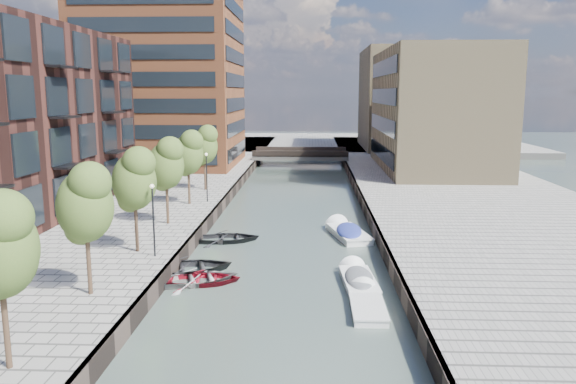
# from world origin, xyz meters

# --- Properties ---
(water) EXTENTS (300.00, 300.00, 0.00)m
(water) POSITION_xyz_m (0.00, 40.00, 0.00)
(water) COLOR #38473F
(water) RESTS_ON ground
(quay_right) EXTENTS (20.00, 140.00, 1.00)m
(quay_right) POSITION_xyz_m (16.00, 40.00, 0.50)
(quay_right) COLOR gray
(quay_right) RESTS_ON ground
(quay_wall_left) EXTENTS (0.25, 140.00, 1.00)m
(quay_wall_left) POSITION_xyz_m (-6.10, 40.00, 0.50)
(quay_wall_left) COLOR #332823
(quay_wall_left) RESTS_ON ground
(quay_wall_right) EXTENTS (0.25, 140.00, 1.00)m
(quay_wall_right) POSITION_xyz_m (6.10, 40.00, 0.50)
(quay_wall_right) COLOR #332823
(quay_wall_right) RESTS_ON ground
(far_closure) EXTENTS (80.00, 40.00, 1.00)m
(far_closure) POSITION_xyz_m (0.00, 100.00, 0.50)
(far_closure) COLOR gray
(far_closure) RESTS_ON ground
(tower) EXTENTS (18.00, 18.00, 30.00)m
(tower) POSITION_xyz_m (-17.00, 65.00, 16.00)
(tower) COLOR brown
(tower) RESTS_ON quay_left
(tan_block_near) EXTENTS (12.00, 25.00, 14.00)m
(tan_block_near) POSITION_xyz_m (16.00, 62.00, 8.00)
(tan_block_near) COLOR #95815B
(tan_block_near) RESTS_ON quay_right
(tan_block_far) EXTENTS (12.00, 20.00, 16.00)m
(tan_block_far) POSITION_xyz_m (16.00, 88.00, 9.00)
(tan_block_far) COLOR #95815B
(tan_block_far) RESTS_ON quay_right
(bridge) EXTENTS (13.00, 6.00, 1.30)m
(bridge) POSITION_xyz_m (0.00, 72.00, 1.39)
(bridge) COLOR gray
(bridge) RESTS_ON ground
(tree_2) EXTENTS (2.50, 2.50, 5.95)m
(tree_2) POSITION_xyz_m (-8.50, 18.00, 5.31)
(tree_2) COLOR #382619
(tree_2) RESTS_ON quay_left
(tree_3) EXTENTS (2.50, 2.50, 5.95)m
(tree_3) POSITION_xyz_m (-8.50, 25.00, 5.31)
(tree_3) COLOR #382619
(tree_3) RESTS_ON quay_left
(tree_4) EXTENTS (2.50, 2.50, 5.95)m
(tree_4) POSITION_xyz_m (-8.50, 32.00, 5.31)
(tree_4) COLOR #382619
(tree_4) RESTS_ON quay_left
(tree_5) EXTENTS (2.50, 2.50, 5.95)m
(tree_5) POSITION_xyz_m (-8.50, 39.00, 5.31)
(tree_5) COLOR #382619
(tree_5) RESTS_ON quay_left
(tree_6) EXTENTS (2.50, 2.50, 5.95)m
(tree_6) POSITION_xyz_m (-8.50, 46.00, 5.31)
(tree_6) COLOR #382619
(tree_6) RESTS_ON quay_left
(lamp_1) EXTENTS (0.24, 0.24, 4.12)m
(lamp_1) POSITION_xyz_m (-7.20, 24.00, 3.51)
(lamp_1) COLOR black
(lamp_1) RESTS_ON quay_left
(lamp_2) EXTENTS (0.24, 0.24, 4.12)m
(lamp_2) POSITION_xyz_m (-7.20, 40.00, 3.51)
(lamp_2) COLOR black
(lamp_2) RESTS_ON quay_left
(sloop_1) EXTENTS (6.02, 5.12, 1.06)m
(sloop_1) POSITION_xyz_m (-5.40, 24.18, 0.00)
(sloop_1) COLOR #232426
(sloop_1) RESTS_ON ground
(sloop_2) EXTENTS (4.44, 3.44, 0.85)m
(sloop_2) POSITION_xyz_m (-4.24, 22.45, 0.00)
(sloop_2) COLOR maroon
(sloop_2) RESTS_ON ground
(sloop_3) EXTENTS (5.33, 4.59, 0.93)m
(sloop_3) POSITION_xyz_m (-4.50, 22.47, 0.00)
(sloop_3) COLOR #AFAFAD
(sloop_3) RESTS_ON ground
(sloop_4) EXTENTS (4.97, 3.90, 0.93)m
(sloop_4) POSITION_xyz_m (-4.23, 31.03, 0.00)
(sloop_4) COLOR #222325
(sloop_4) RESTS_ON ground
(motorboat_2) EXTENTS (1.58, 4.51, 1.50)m
(motorboat_2) POSITION_xyz_m (4.24, 19.62, 0.09)
(motorboat_2) COLOR white
(motorboat_2) RESTS_ON ground
(motorboat_3) EXTENTS (3.18, 5.84, 1.85)m
(motorboat_3) POSITION_xyz_m (4.11, 32.98, 0.23)
(motorboat_3) COLOR white
(motorboat_3) RESTS_ON ground
(motorboat_4) EXTENTS (1.95, 4.80, 1.57)m
(motorboat_4) POSITION_xyz_m (4.09, 22.95, 0.19)
(motorboat_4) COLOR white
(motorboat_4) RESTS_ON ground
(car) EXTENTS (1.99, 3.76, 1.22)m
(car) POSITION_xyz_m (11.97, 59.59, 1.61)
(car) COLOR #B0B3B5
(car) RESTS_ON quay_right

